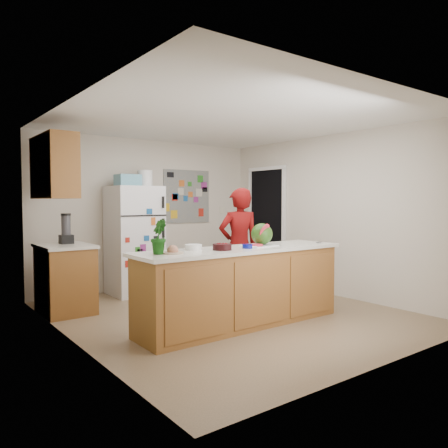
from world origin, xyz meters
TOP-DOWN VIEW (x-y plane):
  - floor at (0.00, 0.00)m, footprint 4.00×4.50m
  - wall_back at (0.00, 2.26)m, footprint 4.00×0.02m
  - wall_left at (-2.01, 0.00)m, footprint 0.02×4.50m
  - wall_right at (2.01, 0.00)m, footprint 0.02×4.50m
  - ceiling at (0.00, 0.00)m, footprint 4.00×4.50m
  - doorway at (1.99, 1.45)m, footprint 0.03×0.85m
  - peninsula_base at (-0.20, -0.50)m, footprint 2.60×0.62m
  - peninsula_top at (-0.20, -0.50)m, footprint 2.68×0.70m
  - side_counter_base at (-1.69, 1.35)m, footprint 0.60×0.80m
  - side_counter_top at (-1.69, 1.35)m, footprint 0.64×0.84m
  - upper_cabinets at (-1.82, 1.30)m, footprint 0.35×1.00m
  - refrigerator at (-0.45, 1.88)m, footprint 0.75×0.70m
  - fridge_top_bin at (-0.55, 1.88)m, footprint 0.35×0.28m
  - photo_collage at (0.75, 2.24)m, footprint 0.95×0.01m
  - person at (0.42, 0.32)m, footprint 0.69×0.54m
  - blender_appliance at (-1.64, 1.44)m, footprint 0.12×0.12m
  - cutting_board at (0.09, -0.48)m, footprint 0.44×0.35m
  - watermelon at (0.15, -0.46)m, footprint 0.26×0.26m
  - watermelon_slice at (-0.02, -0.53)m, footprint 0.17×0.17m
  - cherry_bowl at (-0.53, -0.56)m, footprint 0.22×0.22m
  - white_bowl at (-0.77, -0.33)m, footprint 0.22×0.22m
  - cobalt_bowl at (-0.19, -0.59)m, footprint 0.15×0.15m
  - plate at (-1.14, -0.50)m, footprint 0.27×0.27m
  - paper_towel at (-0.08, -0.52)m, footprint 0.20×0.18m
  - keys at (1.00, -0.63)m, footprint 0.10×0.06m
  - potted_plant at (-1.28, -0.45)m, footprint 0.22×0.24m

SIDE VIEW (x-z plane):
  - floor at x=0.00m, z-range -0.02..0.00m
  - side_counter_base at x=-1.69m, z-range 0.00..0.86m
  - peninsula_base at x=-0.20m, z-range 0.00..0.88m
  - person at x=0.42m, z-range 0.00..1.65m
  - refrigerator at x=-0.45m, z-range 0.00..1.70m
  - side_counter_top at x=-1.69m, z-range 0.86..0.90m
  - peninsula_top at x=-0.20m, z-range 0.88..0.92m
  - cutting_board at x=0.09m, z-range 0.92..0.93m
  - keys at x=1.00m, z-range 0.92..0.93m
  - plate at x=-1.14m, z-range 0.92..0.94m
  - paper_towel at x=-0.08m, z-range 0.92..0.94m
  - watermelon_slice at x=-0.02m, z-range 0.93..0.95m
  - cobalt_bowl at x=-0.19m, z-range 0.92..0.97m
  - white_bowl at x=-0.77m, z-range 0.92..0.98m
  - cherry_bowl at x=-0.53m, z-range 0.92..0.99m
  - doorway at x=1.99m, z-range 0.00..2.04m
  - watermelon at x=0.15m, z-range 0.93..1.20m
  - blender_appliance at x=-1.64m, z-range 0.90..1.28m
  - potted_plant at x=-1.28m, z-range 0.92..1.28m
  - wall_back at x=0.00m, z-range 0.00..2.50m
  - wall_left at x=-2.01m, z-range 0.00..2.50m
  - wall_right at x=2.01m, z-range 0.00..2.50m
  - photo_collage at x=0.75m, z-range 1.08..2.02m
  - fridge_top_bin at x=-0.55m, z-range 1.70..1.88m
  - upper_cabinets at x=-1.82m, z-range 1.50..2.30m
  - ceiling at x=0.00m, z-range 2.50..2.52m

